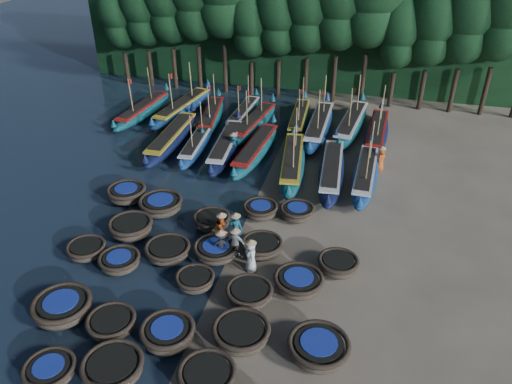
% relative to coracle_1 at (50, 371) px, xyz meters
% --- Properties ---
extents(ground, '(120.00, 120.00, 0.00)m').
position_rel_coracle_1_xyz_m(ground, '(4.20, 9.84, -0.36)').
color(ground, gray).
rests_on(ground, ground).
extents(foliage_wall, '(40.00, 3.00, 10.00)m').
position_rel_coracle_1_xyz_m(foliage_wall, '(4.20, 33.34, 4.64)').
color(foliage_wall, black).
rests_on(foliage_wall, ground).
extents(coracle_1, '(1.92, 1.92, 0.63)m').
position_rel_coracle_1_xyz_m(coracle_1, '(0.00, 0.00, 0.00)').
color(coracle_1, '#4B3E2F').
rests_on(coracle_1, ground).
extents(coracle_2, '(2.52, 2.52, 0.74)m').
position_rel_coracle_1_xyz_m(coracle_2, '(2.16, 0.62, 0.06)').
color(coracle_2, '#4B3E2F').
rests_on(coracle_2, ground).
extents(coracle_3, '(2.20, 2.20, 0.76)m').
position_rel_coracle_1_xyz_m(coracle_3, '(5.56, 1.09, 0.07)').
color(coracle_3, '#4B3E2F').
rests_on(coracle_3, ground).
extents(coracle_5, '(2.70, 2.70, 0.85)m').
position_rel_coracle_1_xyz_m(coracle_5, '(-1.25, 2.81, 0.13)').
color(coracle_5, '#4B3E2F').
rests_on(coracle_5, ground).
extents(coracle_6, '(2.41, 2.41, 0.69)m').
position_rel_coracle_1_xyz_m(coracle_6, '(1.06, 2.58, 0.03)').
color(coracle_6, '#4B3E2F').
rests_on(coracle_6, ground).
extents(coracle_7, '(2.62, 2.62, 0.81)m').
position_rel_coracle_1_xyz_m(coracle_7, '(3.45, 2.58, 0.10)').
color(coracle_7, '#4B3E2F').
rests_on(coracle_7, ground).
extents(coracle_8, '(2.29, 2.29, 0.76)m').
position_rel_coracle_1_xyz_m(coracle_8, '(6.18, 3.32, 0.07)').
color(coracle_8, '#4B3E2F').
rests_on(coracle_8, ground).
extents(coracle_9, '(2.74, 2.74, 0.78)m').
position_rel_coracle_1_xyz_m(coracle_9, '(9.18, 3.30, 0.08)').
color(coracle_9, '#4B3E2F').
rests_on(coracle_9, ground).
extents(coracle_10, '(2.29, 2.29, 0.66)m').
position_rel_coracle_1_xyz_m(coracle_10, '(-2.40, 6.60, 0.01)').
color(coracle_10, '#4B3E2F').
rests_on(coracle_10, ground).
extents(coracle_11, '(2.22, 2.22, 0.68)m').
position_rel_coracle_1_xyz_m(coracle_11, '(-0.44, 6.17, 0.03)').
color(coracle_11, '#4B3E2F').
rests_on(coracle_11, ground).
extents(coracle_12, '(2.08, 2.08, 0.65)m').
position_rel_coracle_1_xyz_m(coracle_12, '(3.38, 5.82, 0.01)').
color(coracle_12, '#4B3E2F').
rests_on(coracle_12, ground).
extents(coracle_13, '(2.24, 2.24, 0.70)m').
position_rel_coracle_1_xyz_m(coracle_13, '(5.91, 5.57, 0.03)').
color(coracle_13, '#4B3E2F').
rests_on(coracle_13, ground).
extents(coracle_14, '(2.55, 2.55, 0.74)m').
position_rel_coracle_1_xyz_m(coracle_14, '(7.81, 6.75, 0.06)').
color(coracle_14, '#4B3E2F').
rests_on(coracle_14, ground).
extents(coracle_15, '(2.28, 2.28, 0.84)m').
position_rel_coracle_1_xyz_m(coracle_15, '(-1.09, 8.65, 0.12)').
color(coracle_15, '#4B3E2F').
rests_on(coracle_15, ground).
extents(coracle_16, '(2.54, 2.54, 0.72)m').
position_rel_coracle_1_xyz_m(coracle_16, '(1.41, 7.44, 0.04)').
color(coracle_16, '#4B3E2F').
rests_on(coracle_16, ground).
extents(coracle_17, '(2.67, 2.67, 0.71)m').
position_rel_coracle_1_xyz_m(coracle_17, '(3.63, 8.02, 0.04)').
color(coracle_17, '#4B3E2F').
rests_on(coracle_17, ground).
extents(coracle_18, '(2.39, 2.39, 0.76)m').
position_rel_coracle_1_xyz_m(coracle_18, '(5.69, 8.79, 0.07)').
color(coracle_18, '#4B3E2F').
rests_on(coracle_18, ground).
extents(coracle_19, '(2.03, 2.03, 0.76)m').
position_rel_coracle_1_xyz_m(coracle_19, '(9.36, 8.33, 0.07)').
color(coracle_19, '#4B3E2F').
rests_on(coracle_19, ground).
extents(coracle_20, '(2.57, 2.57, 0.85)m').
position_rel_coracle_1_xyz_m(coracle_20, '(-2.79, 11.60, 0.13)').
color(coracle_20, '#4B3E2F').
rests_on(coracle_20, ground).
extents(coracle_21, '(2.72, 2.72, 0.82)m').
position_rel_coracle_1_xyz_m(coracle_21, '(-0.48, 11.00, 0.11)').
color(coracle_21, '#4B3E2F').
rests_on(coracle_21, ground).
extents(coracle_22, '(2.36, 2.36, 0.76)m').
position_rel_coracle_1_xyz_m(coracle_22, '(2.67, 10.25, 0.07)').
color(coracle_22, '#4B3E2F').
rests_on(coracle_22, ground).
extents(coracle_23, '(2.22, 2.22, 0.72)m').
position_rel_coracle_1_xyz_m(coracle_23, '(4.85, 11.90, 0.05)').
color(coracle_23, '#4B3E2F').
rests_on(coracle_23, ground).
extents(coracle_24, '(1.87, 1.87, 0.74)m').
position_rel_coracle_1_xyz_m(coracle_24, '(6.79, 12.17, 0.07)').
color(coracle_24, '#4B3E2F').
rests_on(coracle_24, ground).
extents(long_boat_2, '(1.69, 8.98, 1.58)m').
position_rel_coracle_1_xyz_m(long_boat_2, '(-3.03, 18.82, 0.24)').
color(long_boat_2, '#10133B').
rests_on(long_boat_2, ground).
extents(long_boat_3, '(1.79, 7.35, 3.13)m').
position_rel_coracle_1_xyz_m(long_boat_3, '(-1.13, 18.52, 0.13)').
color(long_boat_3, navy).
rests_on(long_boat_3, ground).
extents(long_boat_4, '(2.12, 8.53, 1.50)m').
position_rel_coracle_1_xyz_m(long_boat_4, '(0.89, 18.57, 0.21)').
color(long_boat_4, '#10133B').
rests_on(long_boat_4, ground).
extents(long_boat_5, '(2.10, 8.53, 1.51)m').
position_rel_coracle_1_xyz_m(long_boat_5, '(2.91, 18.53, 0.21)').
color(long_boat_5, '#0F4F5A').
rests_on(long_boat_5, ground).
extents(long_boat_6, '(2.62, 8.72, 3.73)m').
position_rel_coracle_1_xyz_m(long_boat_6, '(5.57, 17.27, 0.23)').
color(long_boat_6, '#0F4F5A').
rests_on(long_boat_6, ground).
extents(long_boat_7, '(2.03, 8.67, 1.53)m').
position_rel_coracle_1_xyz_m(long_boat_7, '(8.05, 16.87, 0.22)').
color(long_boat_7, '#10133B').
rests_on(long_boat_7, ground).
extents(long_boat_8, '(1.65, 8.23, 3.50)m').
position_rel_coracle_1_xyz_m(long_boat_8, '(10.05, 16.96, 0.19)').
color(long_boat_8, navy).
rests_on(long_boat_8, ground).
extents(long_boat_9, '(2.13, 8.33, 3.55)m').
position_rel_coracle_1_xyz_m(long_boat_9, '(-7.12, 22.97, 0.20)').
color(long_boat_9, '#0F4F5A').
rests_on(long_boat_9, ground).
extents(long_boat_10, '(2.88, 8.90, 3.82)m').
position_rel_coracle_1_xyz_m(long_boat_10, '(-4.30, 24.08, 0.24)').
color(long_boat_10, navy).
rests_on(long_boat_10, ground).
extents(long_boat_11, '(2.62, 7.83, 3.37)m').
position_rel_coracle_1_xyz_m(long_boat_11, '(-1.67, 23.19, 0.17)').
color(long_boat_11, '#0F4F5A').
rests_on(long_boat_11, ground).
extents(long_boat_12, '(1.58, 7.44, 3.16)m').
position_rel_coracle_1_xyz_m(long_boat_12, '(0.48, 24.31, 0.14)').
color(long_boat_12, '#0F4F5A').
rests_on(long_boat_12, ground).
extents(long_boat_13, '(2.54, 8.32, 3.57)m').
position_rel_coracle_1_xyz_m(long_boat_13, '(1.75, 22.63, 0.20)').
color(long_boat_13, '#0F4F5A').
rests_on(long_boat_13, ground).
extents(long_boat_14, '(1.82, 7.86, 3.34)m').
position_rel_coracle_1_xyz_m(long_boat_14, '(4.77, 24.34, 0.17)').
color(long_boat_14, '#0F4F5A').
rests_on(long_boat_14, ground).
extents(long_boat_15, '(1.65, 9.22, 3.91)m').
position_rel_coracle_1_xyz_m(long_boat_15, '(6.40, 23.15, 0.26)').
color(long_boat_15, navy).
rests_on(long_boat_15, ground).
extents(long_boat_16, '(2.55, 9.06, 3.87)m').
position_rel_coracle_1_xyz_m(long_boat_16, '(8.59, 24.10, 0.25)').
color(long_boat_16, '#0F4F5A').
rests_on(long_boat_16, ground).
extents(long_boat_17, '(1.80, 8.56, 3.64)m').
position_rel_coracle_1_xyz_m(long_boat_17, '(10.46, 23.07, 0.21)').
color(long_boat_17, '#10133B').
rests_on(long_boat_17, ground).
extents(fisherman_0, '(0.80, 0.94, 1.82)m').
position_rel_coracle_1_xyz_m(fisherman_0, '(5.48, 7.50, 0.51)').
color(fisherman_0, silver).
rests_on(fisherman_0, ground).
extents(fisherman_1, '(0.66, 0.52, 1.91)m').
position_rel_coracle_1_xyz_m(fisherman_1, '(4.26, 9.28, 0.59)').
color(fisherman_1, '#185565').
rests_on(fisherman_1, ground).
extents(fisherman_2, '(0.70, 0.88, 1.93)m').
position_rel_coracle_1_xyz_m(fisherman_2, '(3.60, 9.11, 0.55)').
color(fisherman_2, '#CC511B').
rests_on(fisherman_2, ground).
extents(fisherman_3, '(1.03, 0.67, 1.69)m').
position_rel_coracle_1_xyz_m(fisherman_3, '(3.89, 8.05, 0.43)').
color(fisherman_3, black).
rests_on(fisherman_3, ground).
extents(fisherman_4, '(0.90, 0.52, 1.71)m').
position_rel_coracle_1_xyz_m(fisherman_4, '(4.50, 8.35, 0.47)').
color(fisherman_4, silver).
rests_on(fisherman_4, ground).
extents(fisherman_5, '(0.57, 1.47, 1.75)m').
position_rel_coracle_1_xyz_m(fisherman_5, '(1.45, 18.44, 0.45)').
color(fisherman_5, '#185565').
rests_on(fisherman_5, ground).
extents(fisherman_6, '(0.68, 0.86, 1.74)m').
position_rel_coracle_1_xyz_m(fisherman_6, '(10.86, 18.76, 0.47)').
color(fisherman_6, '#CC511B').
rests_on(fisherman_6, ground).
extents(tree_0, '(3.68, 3.68, 8.68)m').
position_rel_coracle_1_xyz_m(tree_0, '(-11.80, 29.84, 5.61)').
color(tree_0, black).
rests_on(tree_0, ground).
extents(tree_1, '(4.09, 4.09, 9.65)m').
position_rel_coracle_1_xyz_m(tree_1, '(-9.50, 29.84, 6.28)').
color(tree_1, black).
rests_on(tree_1, ground).
extents(tree_2, '(4.51, 4.51, 10.63)m').
position_rel_coracle_1_xyz_m(tree_2, '(-7.20, 29.84, 6.96)').
color(tree_2, black).
rests_on(tree_2, ground).
extents(tree_5, '(3.68, 3.68, 8.68)m').
position_rel_coracle_1_xyz_m(tree_5, '(-0.30, 29.84, 5.61)').
color(tree_5, black).
rests_on(tree_5, ground).
extents(tree_6, '(4.09, 4.09, 9.65)m').
position_rel_coracle_1_xyz_m(tree_6, '(2.00, 29.84, 6.28)').
color(tree_6, black).
rests_on(tree_6, ground).
extents(tree_7, '(4.51, 4.51, 10.63)m').
position_rel_coracle_1_xyz_m(tree_7, '(4.30, 29.84, 6.96)').
color(tree_7, black).
rests_on(tree_7, ground).
extents(tree_8, '(4.92, 4.92, 11.60)m').
position_rel_coracle_1_xyz_m(tree_8, '(6.60, 29.84, 7.63)').
color(tree_8, black).
rests_on(tree_8, ground).
extents(tree_10, '(3.68, 3.68, 8.68)m').
position_rel_coracle_1_xyz_m(tree_10, '(11.20, 29.84, 5.61)').
color(tree_10, black).
rests_on(tree_10, ground).
extents(tree_11, '(4.09, 4.09, 9.65)m').
position_rel_coracle_1_xyz_m(tree_11, '(13.50, 29.84, 6.28)').
color(tree_11, black).
rests_on(tree_11, ground).
extents(tree_12, '(4.51, 4.51, 10.63)m').
position_rel_coracle_1_xyz_m(tree_12, '(15.80, 29.84, 6.96)').
color(tree_12, black).
rests_on(tree_12, ground).
extents(tree_13, '(4.92, 4.92, 11.60)m').
position_rel_coracle_1_xyz_m(tree_13, '(18.10, 29.84, 7.63)').
color(tree_13, black).
rests_on(tree_13, ground).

